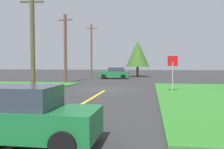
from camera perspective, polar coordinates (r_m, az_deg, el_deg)
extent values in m
plane|color=#303030|center=(20.92, -1.27, -3.48)|extent=(120.00, 120.00, 0.00)
cube|color=yellow|center=(13.19, -7.47, -7.10)|extent=(0.20, 14.00, 0.01)
cylinder|color=#9EA0A8|center=(18.79, 13.85, -0.70)|extent=(0.07, 0.07, 2.32)
cube|color=red|center=(18.76, 13.90, 3.08)|extent=(0.74, 0.10, 0.74)
cube|color=#196B33|center=(35.12, 0.47, 0.06)|extent=(4.13, 2.13, 0.76)
cube|color=#2D3842|center=(35.07, 1.03, 1.17)|extent=(2.31, 1.80, 0.60)
cylinder|color=black|center=(34.36, -1.95, -0.50)|extent=(0.69, 0.26, 0.68)
cylinder|color=black|center=(36.22, -1.55, -0.33)|extent=(0.69, 0.26, 0.68)
cylinder|color=black|center=(34.10, 2.62, -0.52)|extent=(0.69, 0.26, 0.68)
cylinder|color=black|center=(35.97, 2.79, -0.36)|extent=(0.69, 0.26, 0.68)
cube|color=#196B33|center=(7.21, -19.44, -10.31)|extent=(4.01, 1.73, 0.76)
cube|color=#2D3842|center=(7.21, -21.31, -4.84)|extent=(2.21, 1.51, 0.60)
cylinder|color=black|center=(7.54, -6.93, -11.94)|extent=(0.68, 0.22, 0.68)
cylinder|color=black|center=(6.02, -11.35, -15.80)|extent=(0.68, 0.22, 0.68)
cylinder|color=brown|center=(19.67, -17.93, 6.85)|extent=(0.33, 0.33, 7.43)
cube|color=brown|center=(20.15, -18.06, 15.73)|extent=(1.80, 0.31, 0.12)
cylinder|color=brown|center=(28.43, -10.76, 5.87)|extent=(0.34, 0.34, 7.70)
cube|color=brown|center=(28.80, -10.82, 12.31)|extent=(1.79, 0.49, 0.12)
cylinder|color=brown|center=(37.05, -4.79, 5.43)|extent=(0.26, 0.26, 8.05)
cube|color=brown|center=(37.36, -4.82, 10.62)|extent=(1.76, 0.63, 0.12)
cylinder|color=brown|center=(40.43, 5.93, 0.65)|extent=(0.36, 0.36, 1.65)
cone|color=#325B1D|center=(40.43, 5.95, 4.82)|extent=(3.84, 3.84, 4.23)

